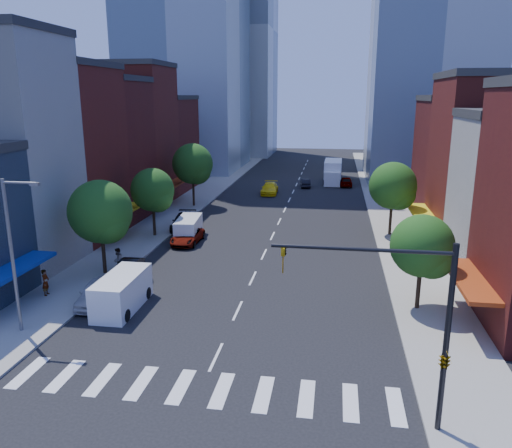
{
  "coord_description": "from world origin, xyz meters",
  "views": [
    {
      "loc": [
        5.88,
        -23.35,
        13.52
      ],
      "look_at": [
        0.68,
        9.3,
        5.0
      ],
      "focal_mm": 35.0,
      "sensor_mm": 36.0,
      "label": 1
    }
  ],
  "objects_px": {
    "parked_car_second": "(128,269)",
    "pedestrian_near": "(46,282)",
    "box_truck": "(333,173)",
    "cargo_van_far": "(188,229)",
    "parked_car_third": "(188,237)",
    "traffic_car_oncoming": "(305,183)",
    "taxi": "(270,188)",
    "parked_car_front": "(97,293)",
    "pedestrian_far": "(118,260)",
    "parked_car_rear": "(184,222)",
    "cargo_van_near": "(121,293)",
    "traffic_car_far": "(346,181)"
  },
  "relations": [
    {
      "from": "parked_car_front",
      "to": "pedestrian_far",
      "type": "relative_size",
      "value": 2.37
    },
    {
      "from": "parked_car_front",
      "to": "pedestrian_near",
      "type": "height_order",
      "value": "pedestrian_near"
    },
    {
      "from": "parked_car_front",
      "to": "pedestrian_far",
      "type": "distance_m",
      "value": 5.72
    },
    {
      "from": "parked_car_front",
      "to": "taxi",
      "type": "height_order",
      "value": "parked_car_front"
    },
    {
      "from": "traffic_car_far",
      "to": "box_truck",
      "type": "height_order",
      "value": "box_truck"
    },
    {
      "from": "traffic_car_far",
      "to": "parked_car_front",
      "type": "bearing_deg",
      "value": 69.25
    },
    {
      "from": "cargo_van_far",
      "to": "box_truck",
      "type": "distance_m",
      "value": 37.43
    },
    {
      "from": "pedestrian_near",
      "to": "pedestrian_far",
      "type": "xyz_separation_m",
      "value": [
        3.01,
        5.06,
        0.05
      ]
    },
    {
      "from": "parked_car_rear",
      "to": "traffic_car_far",
      "type": "height_order",
      "value": "parked_car_rear"
    },
    {
      "from": "pedestrian_near",
      "to": "box_truck",
      "type": "bearing_deg",
      "value": -28.86
    },
    {
      "from": "cargo_van_far",
      "to": "taxi",
      "type": "height_order",
      "value": "cargo_van_far"
    },
    {
      "from": "parked_car_third",
      "to": "cargo_van_near",
      "type": "relative_size",
      "value": 0.89
    },
    {
      "from": "parked_car_third",
      "to": "box_truck",
      "type": "distance_m",
      "value": 38.66
    },
    {
      "from": "parked_car_third",
      "to": "parked_car_rear",
      "type": "bearing_deg",
      "value": 112.11
    },
    {
      "from": "taxi",
      "to": "parked_car_second",
      "type": "bearing_deg",
      "value": -102.77
    },
    {
      "from": "pedestrian_far",
      "to": "traffic_car_oncoming",
      "type": "bearing_deg",
      "value": 162.22
    },
    {
      "from": "cargo_van_far",
      "to": "parked_car_third",
      "type": "bearing_deg",
      "value": -82.06
    },
    {
      "from": "box_truck",
      "to": "pedestrian_far",
      "type": "distance_m",
      "value": 48.06
    },
    {
      "from": "parked_car_front",
      "to": "cargo_van_far",
      "type": "distance_m",
      "value": 16.08
    },
    {
      "from": "parked_car_front",
      "to": "taxi",
      "type": "relative_size",
      "value": 0.86
    },
    {
      "from": "parked_car_second",
      "to": "cargo_van_far",
      "type": "xyz_separation_m",
      "value": [
        1.57,
        10.81,
        0.39
      ]
    },
    {
      "from": "cargo_van_far",
      "to": "parked_car_rear",
      "type": "bearing_deg",
      "value": 107.85
    },
    {
      "from": "cargo_van_far",
      "to": "box_truck",
      "type": "height_order",
      "value": "box_truck"
    },
    {
      "from": "traffic_car_oncoming",
      "to": "pedestrian_near",
      "type": "relative_size",
      "value": 2.1
    },
    {
      "from": "parked_car_front",
      "to": "traffic_car_far",
      "type": "height_order",
      "value": "parked_car_front"
    },
    {
      "from": "box_truck",
      "to": "traffic_car_oncoming",
      "type": "bearing_deg",
      "value": -131.11
    },
    {
      "from": "parked_car_front",
      "to": "pedestrian_far",
      "type": "xyz_separation_m",
      "value": [
        -1.0,
        5.62,
        0.34
      ]
    },
    {
      "from": "parked_car_second",
      "to": "traffic_car_oncoming",
      "type": "relative_size",
      "value": 1.02
    },
    {
      "from": "box_truck",
      "to": "pedestrian_far",
      "type": "bearing_deg",
      "value": -108.78
    },
    {
      "from": "parked_car_second",
      "to": "pedestrian_near",
      "type": "xyz_separation_m",
      "value": [
        -4.01,
        -4.63,
        0.42
      ]
    },
    {
      "from": "cargo_van_near",
      "to": "traffic_car_far",
      "type": "distance_m",
      "value": 50.92
    },
    {
      "from": "parked_car_second",
      "to": "box_truck",
      "type": "height_order",
      "value": "box_truck"
    },
    {
      "from": "parked_car_front",
      "to": "parked_car_second",
      "type": "height_order",
      "value": "parked_car_front"
    },
    {
      "from": "parked_car_front",
      "to": "taxi",
      "type": "distance_m",
      "value": 40.59
    },
    {
      "from": "parked_car_third",
      "to": "pedestrian_far",
      "type": "height_order",
      "value": "pedestrian_far"
    },
    {
      "from": "parked_car_front",
      "to": "pedestrian_far",
      "type": "bearing_deg",
      "value": 92.51
    },
    {
      "from": "parked_car_second",
      "to": "pedestrian_near",
      "type": "distance_m",
      "value": 6.14
    },
    {
      "from": "pedestrian_near",
      "to": "traffic_car_far",
      "type": "bearing_deg",
      "value": -32.14
    },
    {
      "from": "parked_car_rear",
      "to": "box_truck",
      "type": "distance_m",
      "value": 34.76
    },
    {
      "from": "parked_car_third",
      "to": "taxi",
      "type": "distance_m",
      "value": 25.91
    },
    {
      "from": "parked_car_third",
      "to": "pedestrian_far",
      "type": "relative_size",
      "value": 2.47
    },
    {
      "from": "box_truck",
      "to": "taxi",
      "type": "bearing_deg",
      "value": -128.17
    },
    {
      "from": "parked_car_third",
      "to": "pedestrian_near",
      "type": "height_order",
      "value": "pedestrian_near"
    },
    {
      "from": "parked_car_rear",
      "to": "cargo_van_near",
      "type": "relative_size",
      "value": 0.99
    },
    {
      "from": "taxi",
      "to": "box_truck",
      "type": "relative_size",
      "value": 0.62
    },
    {
      "from": "traffic_car_far",
      "to": "traffic_car_oncoming",
      "type": "bearing_deg",
      "value": 13.92
    },
    {
      "from": "traffic_car_far",
      "to": "taxi",
      "type": "bearing_deg",
      "value": 35.15
    },
    {
      "from": "parked_car_third",
      "to": "parked_car_rear",
      "type": "xyz_separation_m",
      "value": [
        -1.92,
        5.03,
        0.11
      ]
    },
    {
      "from": "cargo_van_far",
      "to": "traffic_car_oncoming",
      "type": "distance_m",
      "value": 31.81
    },
    {
      "from": "parked_car_second",
      "to": "parked_car_rear",
      "type": "distance_m",
      "value": 14.41
    }
  ]
}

